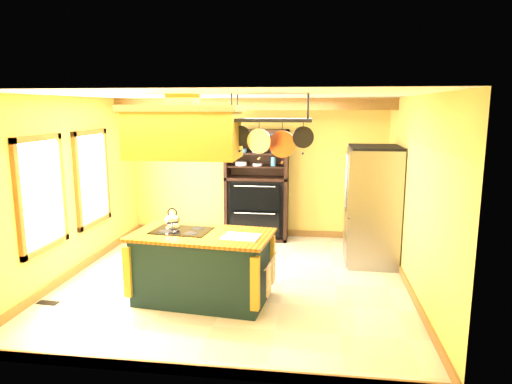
% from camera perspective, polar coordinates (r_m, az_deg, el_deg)
% --- Properties ---
extents(floor, '(5.00, 5.00, 0.00)m').
position_cam_1_polar(floor, '(6.93, -2.62, -10.93)').
color(floor, beige).
rests_on(floor, ground).
extents(ceiling, '(5.00, 5.00, 0.00)m').
position_cam_1_polar(ceiling, '(6.46, -2.82, 11.98)').
color(ceiling, white).
rests_on(ceiling, wall_back).
extents(wall_back, '(5.00, 0.02, 2.70)m').
position_cam_1_polar(wall_back, '(9.00, 0.15, 2.97)').
color(wall_back, gold).
rests_on(wall_back, floor).
extents(wall_front, '(5.00, 0.02, 2.70)m').
position_cam_1_polar(wall_front, '(4.19, -8.91, -6.03)').
color(wall_front, gold).
rests_on(wall_front, floor).
extents(wall_left, '(0.02, 5.00, 2.70)m').
position_cam_1_polar(wall_left, '(7.43, -22.06, 0.57)').
color(wall_left, gold).
rests_on(wall_left, floor).
extents(wall_right, '(0.02, 5.00, 2.70)m').
position_cam_1_polar(wall_right, '(6.59, 19.19, -0.42)').
color(wall_right, gold).
rests_on(wall_right, floor).
extents(ceiling_beam, '(5.00, 0.15, 0.20)m').
position_cam_1_polar(ceiling_beam, '(8.13, -0.60, 10.92)').
color(ceiling_beam, olive).
rests_on(ceiling_beam, ceiling).
extents(window_near, '(0.06, 1.06, 1.56)m').
position_cam_1_polar(window_near, '(6.73, -25.17, -0.19)').
color(window_near, olive).
rests_on(window_near, wall_left).
extents(window_far, '(0.06, 1.06, 1.56)m').
position_cam_1_polar(window_far, '(7.92, -19.73, 1.67)').
color(window_far, olive).
rests_on(window_far, wall_left).
extents(kitchen_island, '(1.90, 1.19, 1.11)m').
position_cam_1_polar(kitchen_island, '(6.14, -6.73, -9.19)').
color(kitchen_island, '#13282B').
rests_on(kitchen_island, floor).
extents(range_hood, '(1.46, 0.83, 0.80)m').
position_cam_1_polar(range_hood, '(5.85, -9.01, 7.61)').
color(range_hood, '#C28130').
rests_on(range_hood, ceiling).
extents(pot_rack, '(1.06, 0.50, 0.79)m').
position_cam_1_polar(pot_rack, '(5.63, 1.91, 8.06)').
color(pot_rack, black).
rests_on(pot_rack, ceiling).
extents(refrigerator, '(0.82, 0.97, 1.89)m').
position_cam_1_polar(refrigerator, '(7.68, 14.26, -1.93)').
color(refrigerator, gray).
rests_on(refrigerator, floor).
extents(hutch, '(1.20, 0.55, 2.13)m').
position_cam_1_polar(hutch, '(8.86, 0.13, -0.54)').
color(hutch, black).
rests_on(hutch, floor).
extents(floor_register, '(0.29, 0.14, 0.01)m').
position_cam_1_polar(floor_register, '(6.75, -24.58, -12.48)').
color(floor_register, black).
rests_on(floor_register, floor).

